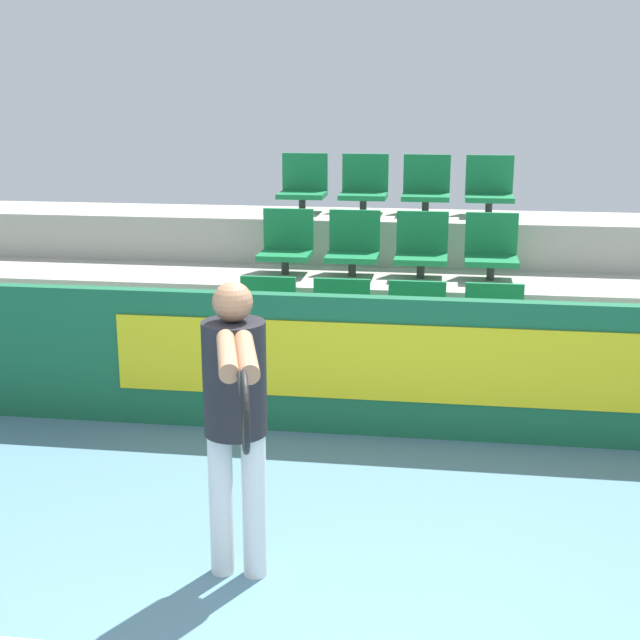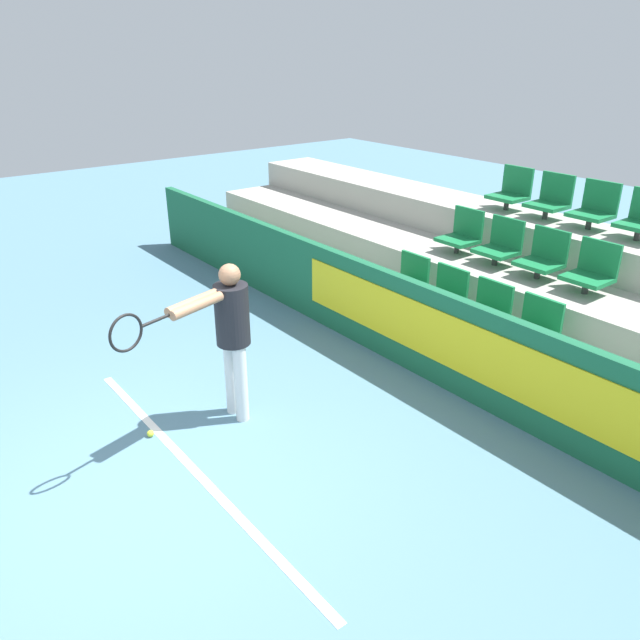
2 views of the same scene
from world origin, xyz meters
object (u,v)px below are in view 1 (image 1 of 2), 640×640
Objects in this scene: stadium_chair_10 at (426,188)px; stadium_chair_9 at (364,187)px; stadium_chair_6 at (422,249)px; stadium_chair_7 at (491,250)px; stadium_chair_5 at (353,247)px; stadium_chair_8 at (303,186)px; stadium_chair_0 at (266,317)px; stadium_chair_2 at (416,323)px; stadium_chair_11 at (489,189)px; stadium_chair_3 at (494,326)px; stadium_chair_1 at (340,320)px; stadium_chair_4 at (286,245)px; tennis_player at (236,403)px.

stadium_chair_9 is at bearing 180.00° from stadium_chair_10.
stadium_chair_6 is 1.08m from stadium_chair_10.
stadium_chair_9 reaches higher than stadium_chair_7.
stadium_chair_5 is at bearing 180.00° from stadium_chair_6.
stadium_chair_0 is at bearing -90.00° from stadium_chair_8.
stadium_chair_2 is 2.24m from stadium_chair_11.
stadium_chair_3 is 2.49m from stadium_chair_9.
stadium_chair_9 reaches higher than stadium_chair_1.
stadium_chair_0 is 1.00× the size of stadium_chair_7.
stadium_chair_10 is (0.00, 0.98, 0.44)m from stadium_chair_6.
stadium_chair_4 is 1.00× the size of stadium_chair_5.
stadium_chair_1 is 1.08m from stadium_chair_5.
stadium_chair_10 is at bearing 0.00° from stadium_chair_9.
stadium_chair_6 is at bearing -57.66° from stadium_chair_9.
stadium_chair_10 is at bearing 90.00° from stadium_chair_2.
stadium_chair_10 is 0.36× the size of tennis_player.
tennis_player is at bearing -101.85° from stadium_chair_6.
stadium_chair_6 is 1.00× the size of stadium_chair_10.
stadium_chair_5 is 1.08m from stadium_chair_9.
stadium_chair_10 and stadium_chair_11 have the same top height.
stadium_chair_4 is at bearing -122.34° from stadium_chair_9.
stadium_chair_8 is (-1.24, 1.96, 0.88)m from stadium_chair_2.
stadium_chair_5 is 0.62m from stadium_chair_6.
tennis_player reaches higher than stadium_chair_1.
stadium_chair_11 is at bearing 27.76° from stadium_chair_4.
stadium_chair_8 is (0.00, 0.98, 0.44)m from stadium_chair_4.
stadium_chair_0 is 1.00× the size of stadium_chair_1.
stadium_chair_4 reaches higher than stadium_chair_1.
stadium_chair_0 is 2.92m from tennis_player.
stadium_chair_10 is at bearing 0.00° from stadium_chair_8.
stadium_chair_7 is 4.11m from tennis_player.
stadium_chair_3 is at bearing -72.43° from stadium_chair_10.
stadium_chair_11 is at bearing 46.47° from stadium_chair_0.
stadium_chair_1 is 1.24m from stadium_chair_4.
stadium_chair_1 is 1.00× the size of stadium_chair_5.
stadium_chair_6 is at bearing -38.29° from stadium_chair_8.
stadium_chair_2 is at bearing -57.66° from stadium_chair_8.
stadium_chair_5 is 0.36× the size of tennis_player.
stadium_chair_11 is (1.87, 0.98, 0.44)m from stadium_chair_4.
stadium_chair_7 is 1.00× the size of stadium_chair_10.
stadium_chair_4 is at bearing 180.00° from stadium_chair_7.
stadium_chair_3 is 2.85m from stadium_chair_8.
stadium_chair_5 is at bearing 122.34° from stadium_chair_2.
stadium_chair_4 is at bearing 141.71° from stadium_chair_2.
stadium_chair_7 is (1.87, 0.00, 0.00)m from stadium_chair_4.
stadium_chair_0 is 1.00× the size of stadium_chair_2.
stadium_chair_1 is at bearing 180.00° from stadium_chair_3.
stadium_chair_1 is at bearing -72.43° from stadium_chair_8.
stadium_chair_5 is 1.24m from stadium_chair_8.
tennis_player is at bearing -92.20° from stadium_chair_9.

